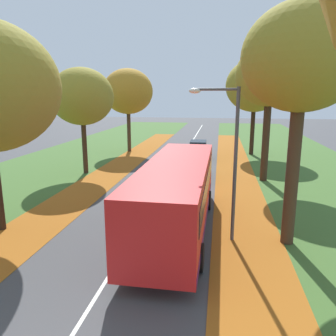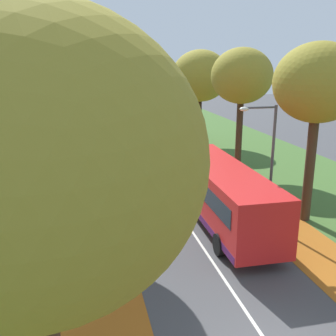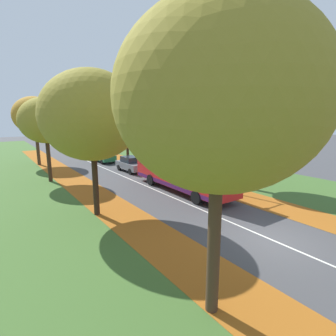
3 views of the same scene
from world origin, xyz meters
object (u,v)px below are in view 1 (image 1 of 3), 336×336
Objects in this scene: tree_right_mid at (270,76)px; car_grey_lead at (194,167)px; tree_right_far at (255,86)px; streetlamp_right at (227,148)px; bus at (177,192)px; tree_right_near at (302,59)px; tree_left_mid at (82,97)px; tree_left_far at (128,92)px; car_green_following at (198,150)px.

tree_right_mid is 2.10× the size of car_grey_lead.
tree_right_far is at bearing 65.21° from car_grey_lead.
streetlamp_right reaches higher than bus.
tree_right_near is 6.87m from bus.
tree_right_mid is (12.80, -0.20, 1.30)m from tree_left_mid.
bus is at bearing -103.92° from tree_right_far.
tree_left_far is 22.02m from streetlamp_right.
tree_right_mid is 1.48× the size of streetlamp_right.
tree_left_far is at bearing 86.27° from tree_left_mid.
tree_right_mid is (12.17, -9.93, 0.86)m from tree_left_far.
tree_right_near is at bearing -38.47° from tree_left_mid.
tree_right_far reaches higher than car_green_following.
tree_right_near reaches higher than tree_left_mid.
bus is (-4.72, -9.22, -5.16)m from tree_right_mid.
bus is 16.33m from car_green_following.
tree_right_mid is (0.27, 9.76, -0.05)m from tree_right_near.
tree_left_mid is at bearing 141.53° from tree_right_near.
tree_right_near is at bearing -74.58° from car_green_following.
tree_left_far is 23.02m from tree_right_near.
tree_right_near reaches higher than car_grey_lead.
tree_left_mid is 1.79× the size of car_grey_lead.
bus reaches higher than car_green_following.
streetlamp_right is (10.07, -10.04, -1.82)m from tree_left_mid.
bus is (-4.79, -19.34, -4.82)m from tree_right_far.
tree_right_far reaches higher than car_grey_lead.
streetlamp_right is (-2.73, -9.84, -3.13)m from tree_right_mid.
tree_right_mid is at bearing 2.24° from car_grey_lead.
car_grey_lead and car_green_following have the same top height.
tree_right_far is 12.70m from car_grey_lead.
car_grey_lead is at bearing 101.47° from streetlamp_right.
tree_right_near reaches higher than streetlamp_right.
streetlamp_right is 1.42× the size of car_green_following.
bus is at bearing -117.11° from tree_right_mid.
tree_left_far reaches higher than tree_left_mid.
tree_right_near reaches higher than bus.
tree_right_near is 2.10× the size of car_green_following.
tree_right_mid is 10.68m from streetlamp_right.
car_grey_lead is at bearing -53.50° from tree_left_far.
car_green_following is (-4.65, 16.85, -6.10)m from tree_right_near.
tree_right_near is at bearing -58.85° from tree_left_far.
tree_right_near is at bearing -90.98° from tree_right_far.
tree_left_mid is 16.28m from tree_right_far.
car_green_following is at bearing -148.67° from tree_right_far.
bus is (7.45, -19.15, -4.30)m from tree_left_far.
tree_left_mid is at bearing -138.86° from car_green_following.
tree_right_mid is at bearing 62.89° from bus.
tree_right_far reaches higher than tree_left_mid.
streetlamp_right is at bearing -82.63° from car_green_following.
tree_left_far is 9.36m from car_green_following.
streetlamp_right is at bearing -178.13° from tree_right_near.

